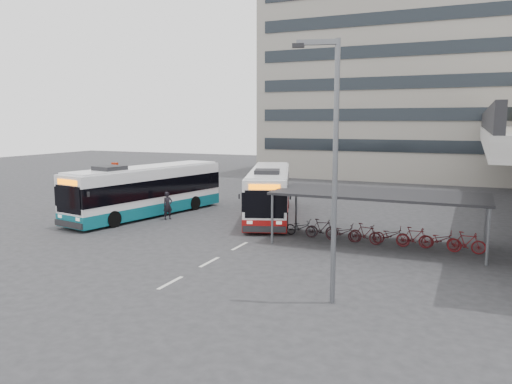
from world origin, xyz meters
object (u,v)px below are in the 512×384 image
at_px(bus_main, 269,193).
at_px(lamp_post, 332,157).
at_px(pedestrian, 168,206).
at_px(bus_teal, 147,191).

distance_m(bus_main, lamp_post, 15.52).
relative_size(bus_main, pedestrian, 6.54).
xyz_separation_m(bus_teal, pedestrian, (1.92, -0.57, -0.71)).
xyz_separation_m(bus_main, lamp_post, (7.47, -13.20, 3.33)).
height_order(bus_teal, lamp_post, lamp_post).
bearing_deg(bus_main, lamp_post, -79.82).
bearing_deg(bus_teal, bus_main, 32.02).
relative_size(bus_teal, pedestrian, 6.86).
xyz_separation_m(pedestrian, lamp_post, (12.81, -9.88, 3.98)).
height_order(bus_main, pedestrian, bus_main).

